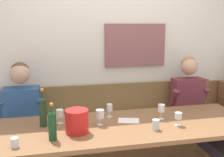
{
  "coord_description": "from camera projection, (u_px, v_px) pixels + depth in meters",
  "views": [
    {
      "loc": [
        -0.68,
        -2.26,
        1.68
      ],
      "look_at": [
        -0.08,
        0.44,
        1.13
      ],
      "focal_mm": 43.13,
      "sensor_mm": 36.0,
      "label": 1
    }
  ],
  "objects": [
    {
      "name": "wine_bottle_amber_mid",
      "position": [
        52.0,
        124.0,
        2.23
      ],
      "size": [
        0.07,
        0.07,
        0.32
      ],
      "color": "#154222",
      "rests_on": "dining_table"
    },
    {
      "name": "water_tumbler_center",
      "position": [
        156.0,
        125.0,
        2.46
      ],
      "size": [
        0.07,
        0.07,
        0.1
      ],
      "primitive_type": "cylinder",
      "color": "silver",
      "rests_on": "dining_table"
    },
    {
      "name": "wall_bench",
      "position": [
        112.0,
        138.0,
        3.37
      ],
      "size": [
        2.82,
        0.42,
        0.94
      ],
      "color": "brown",
      "rests_on": "ground"
    },
    {
      "name": "wood_wainscot_panel",
      "position": [
        108.0,
        119.0,
        3.54
      ],
      "size": [
        6.8,
        0.03,
        0.91
      ],
      "primitive_type": "cube",
      "color": "brown",
      "rests_on": "ground"
    },
    {
      "name": "person_right_seat",
      "position": [
        19.0,
        130.0,
        2.73
      ],
      "size": [
        0.5,
        1.33,
        1.28
      ],
      "color": "#312935",
      "rests_on": "ground"
    },
    {
      "name": "dining_table",
      "position": [
        128.0,
        131.0,
        2.61
      ],
      "size": [
        2.52,
        0.88,
        0.73
      ],
      "color": "brown",
      "rests_on": "ground"
    },
    {
      "name": "person_left_seat",
      "position": [
        202.0,
        116.0,
        3.15
      ],
      "size": [
        0.5,
        1.32,
        1.29
      ],
      "color": "#2D353E",
      "rests_on": "ground"
    },
    {
      "name": "tasting_sheet_left_guest",
      "position": [
        129.0,
        120.0,
        2.7
      ],
      "size": [
        0.24,
        0.2,
        0.0
      ],
      "primitive_type": "cube",
      "rotation": [
        0.0,
        0.0,
        -0.29
      ],
      "color": "white",
      "rests_on": "dining_table"
    },
    {
      "name": "wine_glass_near_bucket",
      "position": [
        100.0,
        115.0,
        2.56
      ],
      "size": [
        0.08,
        0.08,
        0.16
      ],
      "color": "silver",
      "rests_on": "dining_table"
    },
    {
      "name": "room_wall_back",
      "position": [
        108.0,
        47.0,
        3.41
      ],
      "size": [
        6.8,
        0.12,
        2.8
      ],
      "color": "silver",
      "rests_on": "ground"
    },
    {
      "name": "ice_bucket",
      "position": [
        77.0,
        121.0,
        2.39
      ],
      "size": [
        0.21,
        0.21,
        0.21
      ],
      "primitive_type": "cylinder",
      "color": "red",
      "rests_on": "dining_table"
    },
    {
      "name": "wine_glass_by_bottle",
      "position": [
        110.0,
        108.0,
        2.8
      ],
      "size": [
        0.07,
        0.07,
        0.14
      ],
      "color": "silver",
      "rests_on": "dining_table"
    },
    {
      "name": "wine_glass_center_front",
      "position": [
        161.0,
        109.0,
        2.72
      ],
      "size": [
        0.07,
        0.07,
        0.16
      ],
      "color": "silver",
      "rests_on": "dining_table"
    },
    {
      "name": "wine_bottle_clear_water",
      "position": [
        43.0,
        111.0,
        2.52
      ],
      "size": [
        0.07,
        0.07,
        0.37
      ],
      "color": "#1D3823",
      "rests_on": "dining_table"
    },
    {
      "name": "wine_glass_mid_left",
      "position": [
        178.0,
        117.0,
        2.55
      ],
      "size": [
        0.07,
        0.07,
        0.13
      ],
      "color": "silver",
      "rests_on": "dining_table"
    },
    {
      "name": "water_tumbler_right",
      "position": [
        15.0,
        143.0,
        2.11
      ],
      "size": [
        0.06,
        0.06,
        0.08
      ],
      "primitive_type": "cylinder",
      "color": "silver",
      "rests_on": "dining_table"
    },
    {
      "name": "wine_glass_center_rear",
      "position": [
        60.0,
        114.0,
        2.61
      ],
      "size": [
        0.07,
        0.07,
        0.14
      ],
      "color": "silver",
      "rests_on": "dining_table"
    }
  ]
}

